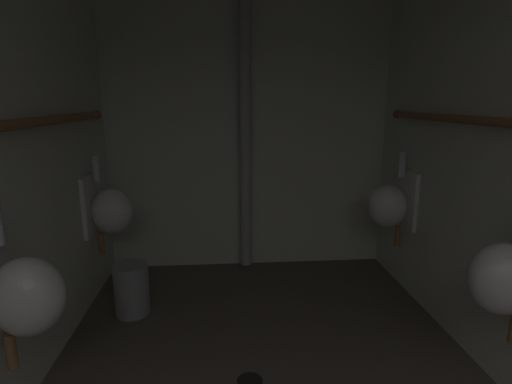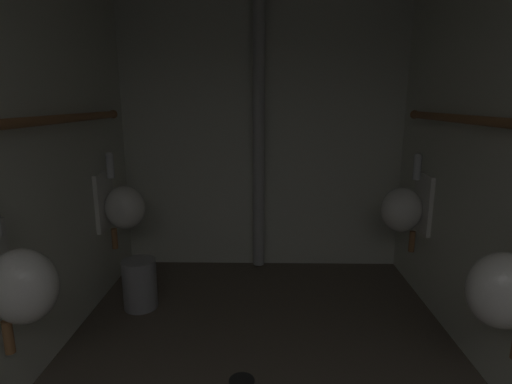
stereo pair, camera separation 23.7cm
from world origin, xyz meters
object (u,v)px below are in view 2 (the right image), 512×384
urinal_left_mid (18,284)px  standpipe_back_wall (259,136)px  urinal_left_far (122,206)px  floor_drain (242,380)px  waste_bin (140,284)px  urinal_right_mid (508,288)px  urinal_right_far (404,208)px

urinal_left_mid → standpipe_back_wall: standpipe_back_wall is taller
urinal_left_far → floor_drain: bearing=-47.8°
waste_bin → urinal_right_mid: bearing=-28.6°
urinal_right_mid → waste_bin: urinal_right_mid is taller
urinal_left_far → standpipe_back_wall: standpipe_back_wall is taller
floor_drain → urinal_right_far: bearing=41.9°
urinal_left_mid → urinal_right_mid: size_ratio=1.00×
urinal_left_far → urinal_left_mid: bearing=-90.0°
urinal_left_mid → waste_bin: urinal_left_mid is taller
urinal_left_far → urinal_right_mid: same height
urinal_right_mid → standpipe_back_wall: standpipe_back_wall is taller
urinal_right_far → standpipe_back_wall: 1.30m
urinal_left_far → urinal_right_far: (2.13, -0.02, 0.00)m
urinal_left_far → standpipe_back_wall: size_ratio=0.33×
urinal_right_mid → floor_drain: size_ratio=5.39×
urinal_left_mid → urinal_right_mid: bearing=0.0°
urinal_left_far → urinal_right_far: bearing=-0.5°
urinal_right_far → waste_bin: urinal_right_far is taller
urinal_left_mid → urinal_left_far: (0.00, 1.34, 0.00)m
floor_drain → waste_bin: bearing=134.6°
urinal_left_mid → urinal_right_far: same height
urinal_right_far → urinal_right_mid: bearing=-90.0°
urinal_right_mid → urinal_left_mid: bearing=-180.0°
standpipe_back_wall → floor_drain: 1.94m
floor_drain → waste_bin: size_ratio=0.39×
urinal_right_mid → urinal_right_far: 1.32m
urinal_left_mid → urinal_right_far: (2.13, 1.32, 0.00)m
urinal_right_far → floor_drain: 1.71m
floor_drain → waste_bin: 1.12m
urinal_right_mid → urinal_right_far: size_ratio=1.00×
urinal_right_far → urinal_left_mid: bearing=-148.3°
urinal_left_far → floor_drain: urinal_left_far is taller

